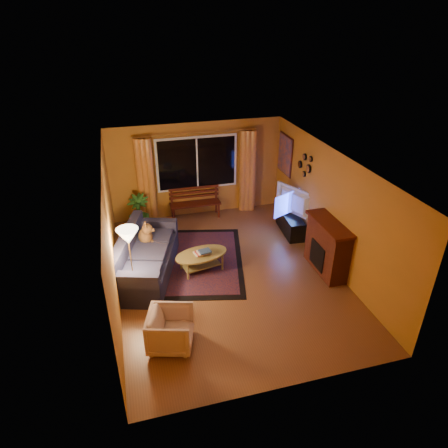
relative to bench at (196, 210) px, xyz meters
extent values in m
cube|color=brown|center=(0.12, -2.75, -0.21)|extent=(4.50, 6.00, 0.02)
cube|color=white|center=(0.12, -2.75, 2.31)|extent=(4.50, 6.00, 0.02)
cube|color=#C47B29|center=(0.12, 0.26, 1.05)|extent=(4.50, 0.02, 2.50)
cube|color=#C47B29|center=(-2.14, -2.75, 1.05)|extent=(0.02, 6.00, 2.50)
cube|color=#C47B29|center=(2.38, -2.75, 1.05)|extent=(0.02, 6.00, 2.50)
cube|color=black|center=(0.12, 0.19, 1.25)|extent=(2.00, 0.02, 1.30)
cylinder|color=#BF8C3F|center=(0.12, 0.15, 2.05)|extent=(3.20, 0.03, 0.03)
cylinder|color=orange|center=(-1.23, 0.13, 0.92)|extent=(0.36, 0.36, 2.24)
cylinder|color=orange|center=(1.47, 0.13, 0.92)|extent=(0.36, 0.36, 2.24)
cube|color=#44140A|center=(0.00, 0.00, 0.00)|extent=(1.34, 0.41, 0.40)
imported|color=#235B1E|center=(-1.50, -0.30, 0.27)|extent=(0.69, 0.69, 0.95)
cube|color=#23223B|center=(-1.51, -2.30, 0.26)|extent=(1.64, 2.49, 0.93)
imported|color=beige|center=(-1.33, -4.45, 0.16)|extent=(0.84, 0.87, 0.73)
cylinder|color=#BF8C3F|center=(-1.82, -3.04, 0.57)|extent=(0.29, 0.29, 1.53)
cube|color=maroon|center=(-0.29, -2.11, -0.19)|extent=(2.37, 3.12, 0.02)
cylinder|color=#9D8843|center=(-0.38, -2.46, 0.01)|extent=(1.34, 1.34, 0.42)
cube|color=black|center=(2.12, -1.42, 0.04)|extent=(0.47, 1.17, 0.48)
imported|color=black|center=(2.12, -1.42, 0.62)|extent=(0.65, 1.16, 0.69)
cube|color=maroon|center=(2.17, -3.15, 0.35)|extent=(0.40, 1.20, 1.10)
cube|color=#DA5918|center=(2.34, -0.30, 1.45)|extent=(0.04, 0.76, 0.96)
camera|label=1|loc=(-1.78, -9.44, 4.77)|focal=32.00mm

